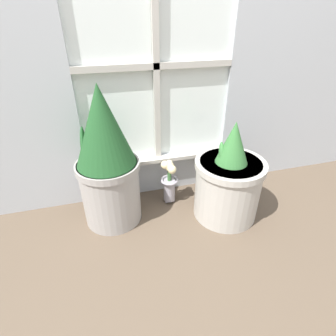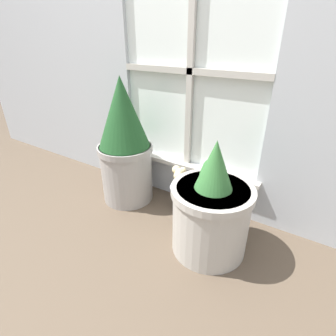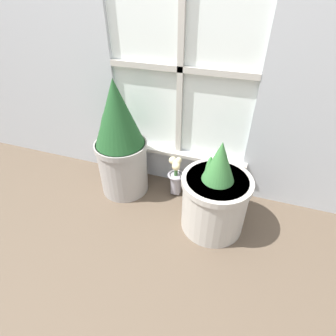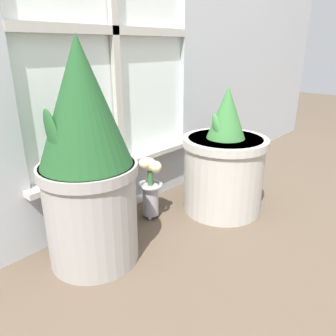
{
  "view_description": "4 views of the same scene",
  "coord_description": "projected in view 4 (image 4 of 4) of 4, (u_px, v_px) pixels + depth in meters",
  "views": [
    {
      "loc": [
        -0.35,
        -0.98,
        1.1
      ],
      "look_at": [
        -0.0,
        0.26,
        0.32
      ],
      "focal_mm": 28.0,
      "sensor_mm": 36.0,
      "label": 1
    },
    {
      "loc": [
        0.73,
        -0.86,
        1.02
      ],
      "look_at": [
        0.01,
        0.27,
        0.33
      ],
      "focal_mm": 28.0,
      "sensor_mm": 36.0,
      "label": 2
    },
    {
      "loc": [
        0.44,
        -1.0,
        1.29
      ],
      "look_at": [
        0.0,
        0.28,
        0.28
      ],
      "focal_mm": 28.0,
      "sensor_mm": 36.0,
      "label": 3
    },
    {
      "loc": [
        -0.96,
        -0.62,
        0.78
      ],
      "look_at": [
        0.07,
        0.28,
        0.26
      ],
      "focal_mm": 35.0,
      "sensor_mm": 36.0,
      "label": 4
    }
  ],
  "objects": [
    {
      "name": "flower_vase",
      "position": [
        150.0,
        185.0,
        1.52
      ],
      "size": [
        0.12,
        0.12,
        0.31
      ],
      "color": "#99939E",
      "rests_on": "ground_plane"
    },
    {
      "name": "potted_plant_right",
      "position": [
        224.0,
        164.0,
        1.58
      ],
      "size": [
        0.4,
        0.4,
        0.61
      ],
      "color": "#B7B2A8",
      "rests_on": "ground_plane"
    },
    {
      "name": "potted_plant_left",
      "position": [
        87.0,
        161.0,
        1.14
      ],
      "size": [
        0.35,
        0.35,
        0.82
      ],
      "color": "#9E9993",
      "rests_on": "ground_plane"
    },
    {
      "name": "ground_plane",
      "position": [
        208.0,
        249.0,
        1.33
      ],
      "size": [
        10.0,
        10.0,
        0.0
      ],
      "primitive_type": "plane",
      "color": "brown"
    }
  ]
}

